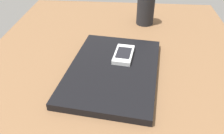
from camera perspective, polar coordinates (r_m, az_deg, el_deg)
desk_surface at (r=60.66cm, az=-0.14°, el=-5.58°), size 120.00×80.00×3.00cm
laptop_closed at (r=63.22cm, az=-0.00°, el=-0.77°), size 36.14×27.24×1.91cm
cell_phone_on_laptop at (r=66.90cm, az=2.86°, el=3.08°), size 10.18×6.25×1.33cm
pen_cup at (r=90.05cm, az=8.21°, el=13.63°), size 6.42×6.42×10.66cm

